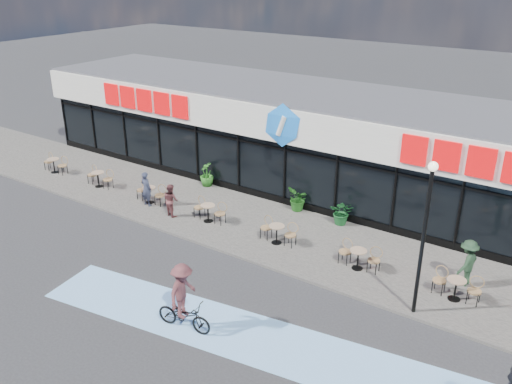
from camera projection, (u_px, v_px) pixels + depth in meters
ground at (181, 274)px, 19.05m from camera, size 120.00×120.00×0.00m
sidewalk at (253, 225)px, 22.46m from camera, size 44.00×5.00×0.10m
bike_lane at (249, 337)px, 15.85m from camera, size 14.17×4.13×0.01m
building at (317, 140)px, 25.69m from camera, size 30.60×6.57×4.75m
lamp_post at (425, 226)px, 15.69m from camera, size 0.28×0.28×4.95m
bistro_set_0 at (55, 164)px, 27.81m from camera, size 1.54×0.62×0.90m
bistro_set_1 at (100, 177)px, 26.07m from camera, size 1.54×0.62×0.90m
bistro_set_2 at (151, 193)px, 24.32m from camera, size 1.54×0.62×0.90m
bistro_set_3 at (209, 210)px, 22.58m from camera, size 1.54×0.62×0.90m
bistro_set_4 at (278, 231)px, 20.84m from camera, size 1.54×0.62×0.90m
bistro_set_5 at (359, 256)px, 19.09m from camera, size 1.54×0.62×0.90m
bistro_set_6 at (457, 286)px, 17.35m from camera, size 1.54×0.62×0.90m
potted_plant_left at (207, 174)px, 26.06m from camera, size 0.92×0.92×1.18m
potted_plant_mid at (342, 212)px, 22.24m from camera, size 1.17×1.09×1.06m
potted_plant_right at (298, 199)px, 23.43m from camera, size 1.22×1.26×1.08m
patron_left at (146, 189)px, 23.87m from camera, size 0.60×0.42×1.58m
patron_right at (171, 200)px, 22.94m from camera, size 0.80×0.68×1.43m
pedestrian_a at (467, 263)px, 17.95m from camera, size 0.84×1.17×1.64m
cyclist_a at (183, 302)px, 15.86m from camera, size 1.87×1.20×2.19m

